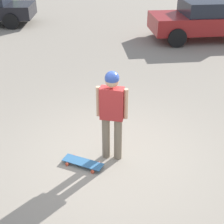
# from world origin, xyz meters

# --- Properties ---
(ground_plane) EXTENTS (220.00, 220.00, 0.00)m
(ground_plane) POSITION_xyz_m (0.00, 0.00, 0.00)
(ground_plane) COLOR gray
(person) EXTENTS (0.32, 0.55, 1.78)m
(person) POSITION_xyz_m (0.00, 0.00, 1.05)
(person) COLOR #7A6B56
(person) RESTS_ON ground_plane
(skateboard) EXTENTS (0.59, 0.79, 0.08)m
(skateboard) POSITION_xyz_m (0.19, -0.57, 0.06)
(skateboard) COLOR #336693
(skateboard) RESTS_ON ground_plane
(car_parked_near) EXTENTS (2.11, 4.05, 1.53)m
(car_parked_near) POSITION_xyz_m (-7.37, 4.52, 0.80)
(car_parked_near) COLOR maroon
(car_parked_near) RESTS_ON ground_plane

